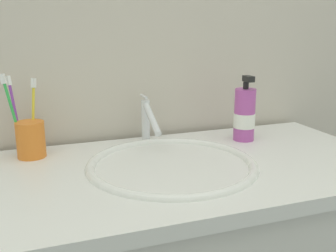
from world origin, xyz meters
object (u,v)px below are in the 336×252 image
(toothbrush_cup, at_px, (31,140))
(toothbrush_yellow, at_px, (33,111))
(faucet, at_px, (148,119))
(soap_dispenser, at_px, (244,115))
(toothbrush_green, at_px, (12,110))
(toothbrush_purple, at_px, (15,110))

(toothbrush_cup, xyz_separation_m, toothbrush_yellow, (0.01, 0.03, 0.07))
(faucet, relative_size, toothbrush_yellow, 0.83)
(faucet, bearing_deg, soap_dispenser, -12.56)
(toothbrush_green, distance_m, soap_dispenser, 0.62)
(faucet, relative_size, toothbrush_green, 0.77)
(toothbrush_cup, relative_size, toothbrush_yellow, 0.48)
(faucet, relative_size, soap_dispenser, 0.84)
(toothbrush_cup, height_order, soap_dispenser, soap_dispenser)
(faucet, xyz_separation_m, toothbrush_purple, (-0.34, 0.02, 0.05))
(soap_dispenser, bearing_deg, toothbrush_green, 174.45)
(toothbrush_purple, bearing_deg, faucet, -4.10)
(faucet, xyz_separation_m, soap_dispenser, (0.27, -0.06, 0.00))
(toothbrush_purple, bearing_deg, toothbrush_yellow, -12.10)
(faucet, distance_m, toothbrush_purple, 0.35)
(toothbrush_purple, distance_m, toothbrush_yellow, 0.04)
(toothbrush_purple, relative_size, toothbrush_green, 0.96)
(toothbrush_cup, height_order, toothbrush_yellow, toothbrush_yellow)
(soap_dispenser, bearing_deg, toothbrush_cup, 175.26)
(toothbrush_green, bearing_deg, toothbrush_yellow, 17.57)
(toothbrush_yellow, bearing_deg, toothbrush_cup, -113.92)
(toothbrush_purple, bearing_deg, soap_dispenser, -7.87)
(toothbrush_yellow, bearing_deg, toothbrush_purple, 167.90)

